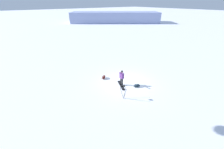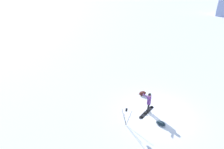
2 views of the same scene
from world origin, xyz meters
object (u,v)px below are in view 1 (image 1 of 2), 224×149
snowboarder (122,76)px  camera_tripod (124,89)px  gear_bag_large (104,77)px  snowboard (121,85)px  gear_bag_small (137,86)px

snowboarder → camera_tripod: bearing=55.0°
snowboarder → gear_bag_large: size_ratio=2.35×
snowboard → camera_tripod: 2.29m
snowboard → camera_tripod: size_ratio=1.31×
snowboarder → snowboard: 0.95m
snowboarder → snowboard: snowboarder is taller
gear_bag_small → gear_bag_large: bearing=-63.9°
gear_bag_small → snowboard: bearing=-47.0°
gear_bag_large → camera_tripod: (0.59, 3.94, 0.77)m
snowboarder → camera_tripod: snowboarder is taller
snowboard → camera_tripod: bearing=55.8°
gear_bag_large → camera_tripod: camera_tripod is taller
gear_bag_large → gear_bag_small: 3.69m
snowboard → gear_bag_large: (0.59, -2.21, 0.15)m
snowboarder → snowboard: (0.08, 0.07, -0.94)m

